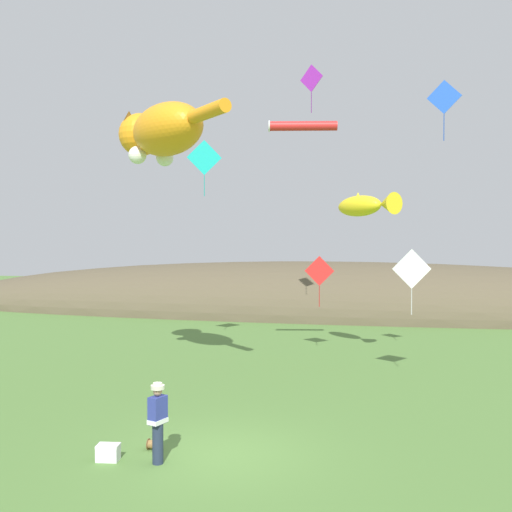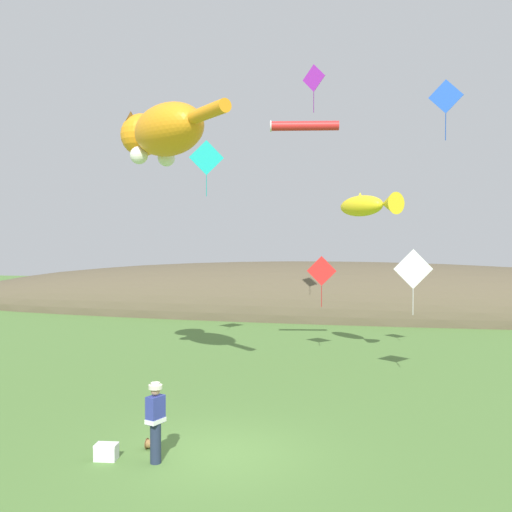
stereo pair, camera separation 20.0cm
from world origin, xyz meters
name	(u,v)px [view 1 (the left image)]	position (x,y,z in m)	size (l,w,h in m)	color
ground_plane	(220,455)	(0.00, 0.00, 0.00)	(120.00, 120.00, 0.00)	#517A38
distant_hill_ridge	(324,313)	(0.00, 26.20, 0.00)	(59.16, 10.67, 7.06)	brown
festival_attendant	(158,420)	(-1.18, -0.78, 0.95)	(0.38, 0.48, 1.77)	#232D47
kite_spool	(152,444)	(-1.63, -0.03, 0.13)	(0.17, 0.26, 0.26)	olive
picnic_cooler	(108,452)	(-2.32, -0.85, 0.18)	(0.53, 0.39, 0.36)	white
kite_giant_cat	(161,132)	(-3.90, 6.42, 8.67)	(5.36, 5.11, 2.08)	orange
kite_fish_windsock	(365,205)	(3.02, 10.71, 6.30)	(2.79, 2.90, 0.97)	yellow
kite_tube_streamer	(302,126)	(0.67, 9.27, 9.26)	(2.64, 0.85, 0.44)	red
kite_diamond_blue	(444,98)	(5.68, 7.85, 9.72)	(1.13, 0.25, 2.05)	blue
kite_diamond_red	(319,271)	(1.09, 11.98, 3.59)	(1.28, 0.09, 2.18)	red
kite_diamond_violet	(311,79)	(0.66, 12.56, 11.96)	(1.06, 0.59, 2.10)	purple
kite_diamond_white	(412,269)	(4.66, 7.85, 3.90)	(1.33, 0.35, 2.26)	white
kite_diamond_teal	(204,158)	(-3.73, 10.97, 8.43)	(1.39, 0.57, 2.39)	#19BFBF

